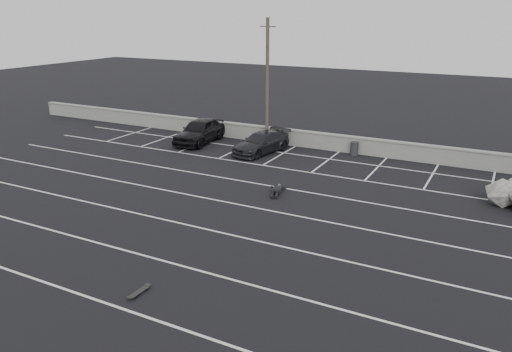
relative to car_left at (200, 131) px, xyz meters
The scene contains 9 objects.
ground 14.32m from the car_left, 55.33° to the right, with size 120.00×120.00×0.00m, color black.
seawall 8.44m from the car_left, 15.43° to the left, with size 50.00×0.45×1.06m.
stall_lines 10.93m from the car_left, 42.40° to the right, with size 36.00×20.05×0.01m.
car_left is the anchor object (origin of this frame).
car_right 4.83m from the car_left, ahead, with size 1.79×4.41×1.28m, color black.
utility_pole 5.63m from the car_left, 18.45° to the left, with size 1.08×0.22×8.12m.
trash_bin 10.34m from the car_left, 10.28° to the left, with size 0.64×0.64×0.83m.
person 10.85m from the car_left, 35.86° to the right, with size 1.37×2.28×0.43m, color black, non-canonical shape.
skateboard 19.09m from the car_left, 62.16° to the right, with size 0.24×0.79×0.09m.
Camera 1 is at (10.40, -15.60, 8.48)m, focal length 35.00 mm.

